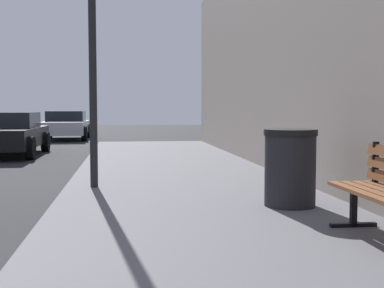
{
  "coord_description": "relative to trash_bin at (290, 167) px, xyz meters",
  "views": [
    {
      "loc": [
        2.95,
        -3.23,
        1.38
      ],
      "look_at": [
        3.97,
        4.52,
        0.84
      ],
      "focal_mm": 47.76,
      "sensor_mm": 36.0,
      "label": 1
    }
  ],
  "objects": [
    {
      "name": "car_black",
      "position": [
        -5.52,
        9.39,
        0.01
      ],
      "size": [
        2.05,
        4.24,
        1.27
      ],
      "rotation": [
        0.0,
        0.0,
        3.14
      ],
      "color": "black",
      "rests_on": "ground_plane"
    },
    {
      "name": "trash_bin",
      "position": [
        0.0,
        0.0,
        0.0
      ],
      "size": [
        0.67,
        0.67,
        0.97
      ],
      "color": "black",
      "rests_on": "sidewalk"
    },
    {
      "name": "car_silver",
      "position": [
        -4.67,
        17.17,
        0.01
      ],
      "size": [
        2.03,
        4.13,
        1.27
      ],
      "rotation": [
        0.0,
        0.0,
        3.14
      ],
      "color": "#B7B7BF",
      "rests_on": "ground_plane"
    }
  ]
}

